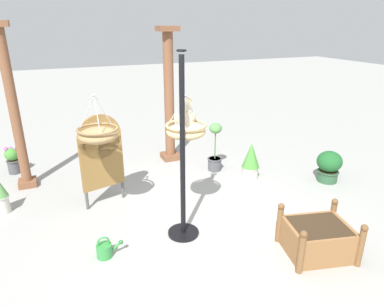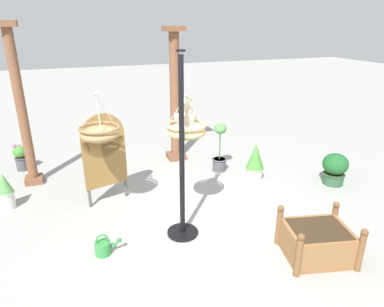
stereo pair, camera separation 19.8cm
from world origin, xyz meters
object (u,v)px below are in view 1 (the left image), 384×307
at_px(greenhouse_pillar_left, 14,113).
at_px(display_pole_central, 183,183).
at_px(teddy_bear, 185,116).
at_px(hanging_basket_left_high, 98,134).
at_px(potted_plant_bushy_green, 0,194).
at_px(hanging_basket_with_teddy, 186,130).
at_px(potted_plant_small_succulent, 251,160).
at_px(wooden_planter_box, 317,238).
at_px(display_sign_board, 101,153).
at_px(greenhouse_pillar_right, 169,99).
at_px(potted_plant_fern_front, 215,151).
at_px(watering_can, 105,250).
at_px(potted_plant_flowering_red, 329,166).
at_px(potted_plant_tall_leafy, 13,160).

bearing_deg(greenhouse_pillar_left, display_pole_central, -50.66).
height_order(teddy_bear, hanging_basket_left_high, hanging_basket_left_high).
bearing_deg(potted_plant_bushy_green, teddy_bear, -28.35).
bearing_deg(potted_plant_bushy_green, hanging_basket_with_teddy, -28.73).
distance_m(potted_plant_bushy_green, potted_plant_small_succulent, 4.34).
bearing_deg(wooden_planter_box, greenhouse_pillar_left, 134.38).
distance_m(hanging_basket_with_teddy, display_sign_board, 1.60).
height_order(greenhouse_pillar_right, potted_plant_fern_front, greenhouse_pillar_right).
xyz_separation_m(greenhouse_pillar_left, watering_can, (0.98, -2.64, -1.28)).
bearing_deg(greenhouse_pillar_left, hanging_basket_left_high, -57.08).
distance_m(greenhouse_pillar_left, potted_plant_fern_front, 3.71).
bearing_deg(teddy_bear, potted_plant_bushy_green, 151.65).
distance_m(display_pole_central, hanging_basket_left_high, 1.37).
bearing_deg(greenhouse_pillar_left, hanging_basket_with_teddy, -45.77).
bearing_deg(greenhouse_pillar_left, greenhouse_pillar_right, 4.93).
xyz_separation_m(potted_plant_fern_front, watering_can, (-2.54, -1.95, -0.31)).
xyz_separation_m(hanging_basket_with_teddy, potted_plant_fern_front, (1.27, 1.62, -1.05)).
bearing_deg(display_pole_central, teddy_bear, 61.16).
distance_m(hanging_basket_with_teddy, potted_plant_flowering_red, 3.24).
xyz_separation_m(hanging_basket_with_teddy, display_sign_board, (-1.02, 1.09, -0.57)).
distance_m(hanging_basket_with_teddy, teddy_bear, 0.20).
bearing_deg(hanging_basket_with_teddy, greenhouse_pillar_right, 75.88).
xyz_separation_m(potted_plant_bushy_green, watering_can, (1.32, -1.75, -0.22)).
xyz_separation_m(wooden_planter_box, potted_plant_tall_leafy, (-3.80, 4.35, 0.06)).
bearing_deg(display_sign_board, greenhouse_pillar_right, 41.43).
height_order(potted_plant_tall_leafy, watering_can, potted_plant_tall_leafy).
relative_size(display_pole_central, hanging_basket_with_teddy, 4.26).
bearing_deg(teddy_bear, wooden_planter_box, -45.86).
distance_m(hanging_basket_left_high, potted_plant_bushy_green, 2.02).
bearing_deg(hanging_basket_with_teddy, potted_plant_bushy_green, 151.27).
height_order(display_pole_central, greenhouse_pillar_right, greenhouse_pillar_right).
relative_size(wooden_planter_box, potted_plant_tall_leafy, 1.74).
bearing_deg(display_pole_central, greenhouse_pillar_right, 74.22).
bearing_deg(hanging_basket_left_high, potted_plant_bushy_green, 149.43).
bearing_deg(greenhouse_pillar_left, teddy_bear, -45.49).
xyz_separation_m(greenhouse_pillar_right, potted_plant_small_succulent, (1.09, -1.54, -0.97)).
relative_size(potted_plant_small_succulent, watering_can, 2.05).
bearing_deg(display_pole_central, potted_plant_small_succulent, 33.85).
bearing_deg(watering_can, greenhouse_pillar_left, 110.33).
bearing_deg(potted_plant_flowering_red, potted_plant_bushy_green, 168.94).
bearing_deg(hanging_basket_with_teddy, display_pole_central, -120.96).
xyz_separation_m(greenhouse_pillar_left, greenhouse_pillar_right, (2.89, 0.25, -0.05)).
relative_size(display_pole_central, display_sign_board, 1.67).
distance_m(potted_plant_fern_front, potted_plant_bushy_green, 3.86).
distance_m(potted_plant_flowering_red, potted_plant_bushy_green, 5.71).
xyz_separation_m(teddy_bear, greenhouse_pillar_left, (-2.24, 2.28, -0.28)).
distance_m(potted_plant_tall_leafy, potted_plant_bushy_green, 1.62).
distance_m(greenhouse_pillar_right, watering_can, 3.67).
xyz_separation_m(hanging_basket_left_high, potted_plant_bushy_green, (-1.48, 0.88, -1.07)).
bearing_deg(display_pole_central, display_sign_board, 122.94).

